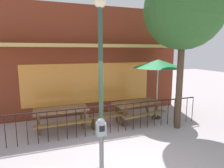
{
  "coord_description": "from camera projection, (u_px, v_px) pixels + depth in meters",
  "views": [
    {
      "loc": [
        -1.94,
        -3.74,
        2.73
      ],
      "look_at": [
        0.35,
        2.57,
        1.59
      ],
      "focal_mm": 31.69,
      "sensor_mm": 36.0,
      "label": 1
    }
  ],
  "objects": [
    {
      "name": "patio_fence_front",
      "position": [
        106.0,
        114.0,
        6.47
      ],
      "size": [
        7.1,
        0.04,
        0.97
      ],
      "color": "black",
      "rests_on": "ground"
    },
    {
      "name": "patio_umbrella",
      "position": [
        158.0,
        64.0,
        7.72
      ],
      "size": [
        1.97,
        1.97,
        2.38
      ],
      "color": "black",
      "rests_on": "ground"
    },
    {
      "name": "parking_meter_far",
      "position": [
        101.0,
        134.0,
        3.88
      ],
      "size": [
        0.18,
        0.17,
        1.43
      ],
      "color": "slate",
      "rests_on": "ground"
    },
    {
      "name": "street_tree",
      "position": [
        184.0,
        10.0,
        6.43
      ],
      "size": [
        2.62,
        2.62,
        5.36
      ],
      "color": "#4A3726",
      "rests_on": "ground"
    },
    {
      "name": "patio_bench",
      "position": [
        109.0,
        118.0,
        7.05
      ],
      "size": [
        1.41,
        0.38,
        0.48
      ],
      "color": "brown",
      "rests_on": "ground"
    },
    {
      "name": "street_lamp",
      "position": [
        101.0,
        59.0,
        4.27
      ],
      "size": [
        0.28,
        0.28,
        3.87
      ],
      "color": "#2B4735",
      "rests_on": "ground"
    },
    {
      "name": "picnic_table_right",
      "position": [
        136.0,
        106.0,
        7.63
      ],
      "size": [
        1.97,
        1.6,
        0.79
      ],
      "color": "brown",
      "rests_on": "ground"
    },
    {
      "name": "pub_storefront",
      "position": [
        88.0,
        61.0,
        8.45
      ],
      "size": [
        8.42,
        1.48,
        4.55
      ],
      "color": "#3D150E",
      "rests_on": "ground"
    },
    {
      "name": "picnic_table_left",
      "position": [
        61.0,
        113.0,
        6.74
      ],
      "size": [
        1.82,
        1.38,
        0.79
      ],
      "color": "brown",
      "rests_on": "ground"
    }
  ]
}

